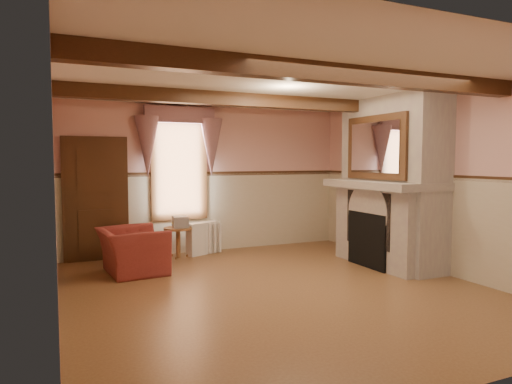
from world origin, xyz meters
name	(u,v)px	position (x,y,z in m)	size (l,w,h in m)	color
floor	(279,290)	(0.00, 0.00, 0.00)	(5.50, 6.00, 0.01)	brown
ceiling	(279,81)	(0.00, 0.00, 2.80)	(5.50, 6.00, 0.01)	silver
wall_back	(209,179)	(0.00, 3.00, 1.40)	(5.50, 0.02, 2.80)	#DDA299
wall_front	(462,209)	(0.00, -3.00, 1.40)	(5.50, 0.02, 2.80)	#DDA299
wall_left	(55,193)	(-2.75, 0.00, 1.40)	(0.02, 6.00, 2.80)	#DDA299
wall_right	(434,183)	(2.75, 0.00, 1.40)	(0.02, 6.00, 2.80)	#DDA299
wainscot	(279,235)	(0.00, 0.00, 0.75)	(5.50, 6.00, 1.50)	beige
chair_rail	(279,180)	(0.00, 0.00, 1.50)	(5.50, 6.00, 0.08)	black
firebox	(371,240)	(2.00, 0.60, 0.45)	(0.20, 0.95, 0.90)	black
armchair	(132,251)	(-1.67, 1.76, 0.35)	(1.08, 0.94, 0.70)	maroon
side_table	(178,242)	(-0.73, 2.59, 0.28)	(0.52, 0.52, 0.55)	brown
book_stack	(180,222)	(-0.69, 2.58, 0.65)	(0.26, 0.32, 0.20)	#B7AD8C
radiator	(203,238)	(-0.22, 2.70, 0.30)	(0.70, 0.18, 0.60)	white
bowl	(392,178)	(2.24, 0.40, 1.47)	(0.39, 0.39, 0.09)	brown
mantel_clock	(360,174)	(2.24, 1.23, 1.52)	(0.14, 0.24, 0.20)	black
oil_lamp	(370,172)	(2.24, 0.96, 1.56)	(0.11, 0.11, 0.28)	gold
candle_red	(399,177)	(2.24, 0.23, 1.50)	(0.06, 0.06, 0.16)	#A72714
jar_yellow	(410,179)	(2.24, -0.01, 1.48)	(0.06, 0.06, 0.12)	yellow
fireplace	(392,182)	(2.42, 0.60, 1.40)	(0.85, 2.00, 2.80)	gray
mantel	(383,184)	(2.24, 0.60, 1.36)	(1.05, 2.05, 0.12)	gray
overmantel_mirror	(375,147)	(2.06, 0.60, 1.97)	(0.06, 1.44, 1.04)	silver
door	(96,201)	(-2.10, 2.94, 1.05)	(1.10, 0.10, 2.10)	black
window	(179,166)	(-0.60, 2.97, 1.65)	(1.06, 0.08, 2.02)	white
window_drapes	(180,134)	(-0.60, 2.88, 2.25)	(1.30, 0.14, 1.40)	gray
ceiling_beam_front	(329,73)	(0.00, -1.20, 2.70)	(5.50, 0.18, 0.20)	black
ceiling_beam_back	(245,100)	(0.00, 1.20, 2.70)	(5.50, 0.18, 0.20)	black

